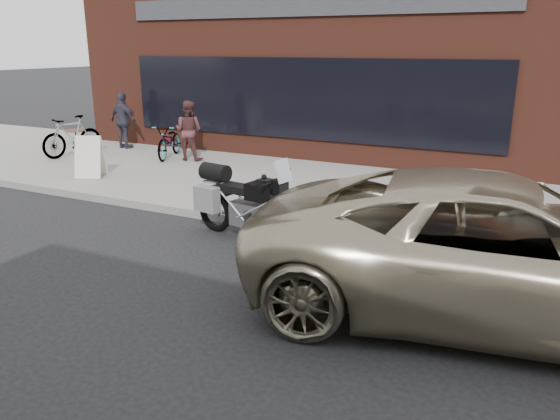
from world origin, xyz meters
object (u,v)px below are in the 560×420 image
at_px(bicycle_front, 170,141).
at_px(cafe_table, 75,131).
at_px(minivan, 506,250).
at_px(cafe_patron_right, 123,121).
at_px(sandwich_sign, 90,156).
at_px(bicycle_rear, 72,136).
at_px(motorcycle, 243,203).
at_px(cafe_patron_left, 189,131).

relative_size(bicycle_front, cafe_table, 2.51).
bearing_deg(cafe_table, bicycle_front, -9.01).
height_order(minivan, cafe_patron_right, cafe_patron_right).
xyz_separation_m(minivan, sandwich_sign, (-8.87, 2.61, -0.19)).
relative_size(bicycle_rear, sandwich_sign, 1.90).
relative_size(motorcycle, minivan, 0.38).
xyz_separation_m(minivan, bicycle_front, (-8.64, 5.18, -0.22)).
xyz_separation_m(sandwich_sign, cafe_patron_right, (-1.77, 3.08, 0.33)).
bearing_deg(minivan, motorcycle, 67.12).
height_order(minivan, sandwich_sign, minivan).
xyz_separation_m(motorcycle, bicycle_front, (-4.70, 4.24, -0.02)).
xyz_separation_m(bicycle_front, sandwich_sign, (-0.23, -2.56, 0.03)).
bearing_deg(bicycle_rear, minivan, -11.01).
height_order(motorcycle, cafe_table, motorcycle).
relative_size(cafe_table, cafe_patron_left, 0.43).
bearing_deg(bicycle_rear, cafe_patron_right, 83.40).
xyz_separation_m(cafe_table, cafe_patron_left, (4.69, -0.66, 0.41)).
bearing_deg(cafe_patron_right, motorcycle, 150.61).
bearing_deg(minivan, bicycle_rear, 59.69).
distance_m(minivan, cafe_table, 13.96).
relative_size(bicycle_front, cafe_patron_left, 1.09).
bearing_deg(cafe_patron_left, cafe_table, -14.83).
xyz_separation_m(bicycle_front, cafe_patron_left, (0.64, -0.02, 0.32)).
xyz_separation_m(motorcycle, cafe_patron_right, (-6.70, 4.76, 0.34)).
height_order(bicycle_rear, cafe_patron_left, cafe_patron_left).
height_order(bicycle_rear, sandwich_sign, bicycle_rear).
bearing_deg(cafe_patron_left, sandwich_sign, 64.29).
height_order(minivan, cafe_table, minivan).
bearing_deg(bicycle_front, cafe_patron_right, 146.76).
bearing_deg(cafe_patron_right, cafe_table, 2.61).
bearing_deg(bicycle_rear, cafe_table, 144.38).
relative_size(cafe_table, cafe_patron_right, 0.42).
xyz_separation_m(minivan, bicycle_rear, (-11.08, 4.19, -0.12)).
distance_m(minivan, bicycle_front, 10.08).
distance_m(bicycle_front, cafe_patron_left, 0.72).
bearing_deg(motorcycle, bicycle_front, 147.38).
xyz_separation_m(sandwich_sign, cafe_table, (-3.82, 3.21, -0.12)).
bearing_deg(minivan, cafe_table, 55.78).
bearing_deg(motorcycle, cafe_patron_left, 143.32).
xyz_separation_m(cafe_table, cafe_patron_right, (2.05, -0.12, 0.45)).
height_order(cafe_table, cafe_patron_right, cafe_patron_right).
xyz_separation_m(sandwich_sign, cafe_patron_left, (0.87, 2.54, 0.29)).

